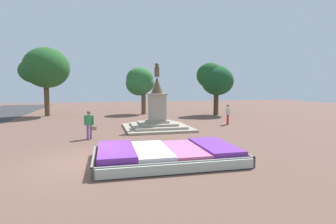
{
  "coord_description": "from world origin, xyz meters",
  "views": [
    {
      "loc": [
        0.56,
        -10.92,
        3.08
      ],
      "look_at": [
        4.45,
        4.06,
        1.59
      ],
      "focal_mm": 28.0,
      "sensor_mm": 36.0,
      "label": 1
    }
  ],
  "objects_px": {
    "flower_planter": "(167,154)",
    "pedestrian_near_planter": "(228,113)",
    "statue_monument": "(157,117)",
    "pedestrian_with_handbag": "(89,123)"
  },
  "relations": [
    {
      "from": "flower_planter",
      "to": "statue_monument",
      "type": "height_order",
      "value": "statue_monument"
    },
    {
      "from": "statue_monument",
      "to": "pedestrian_near_planter",
      "type": "height_order",
      "value": "statue_monument"
    },
    {
      "from": "flower_planter",
      "to": "statue_monument",
      "type": "relative_size",
      "value": 1.27
    },
    {
      "from": "flower_planter",
      "to": "pedestrian_near_planter",
      "type": "xyz_separation_m",
      "value": [
        7.47,
        9.07,
        0.68
      ]
    },
    {
      "from": "pedestrian_with_handbag",
      "to": "pedestrian_near_planter",
      "type": "relative_size",
      "value": 1.01
    },
    {
      "from": "statue_monument",
      "to": "pedestrian_near_planter",
      "type": "bearing_deg",
      "value": 6.18
    },
    {
      "from": "statue_monument",
      "to": "pedestrian_with_handbag",
      "type": "relative_size",
      "value": 2.88
    },
    {
      "from": "flower_planter",
      "to": "pedestrian_with_handbag",
      "type": "relative_size",
      "value": 3.65
    },
    {
      "from": "flower_planter",
      "to": "pedestrian_near_planter",
      "type": "relative_size",
      "value": 3.69
    },
    {
      "from": "pedestrian_with_handbag",
      "to": "statue_monument",
      "type": "bearing_deg",
      "value": 30.12
    }
  ]
}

